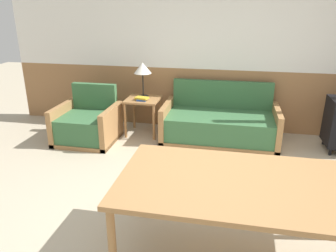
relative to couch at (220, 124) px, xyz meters
name	(u,v)px	position (x,y,z in m)	size (l,w,h in m)	color
ground_plane	(204,220)	(-0.03, -2.12, -0.25)	(16.00, 16.00, 0.00)	#B2A58C
wall_back	(223,48)	(-0.03, 0.51, 1.10)	(7.20, 0.06, 2.70)	#996B42
couch	(220,124)	(0.00, 0.00, 0.00)	(1.74, 0.90, 0.85)	#9E7042
armchair	(88,125)	(-1.99, -0.44, 0.00)	(0.88, 0.81, 0.82)	#9E7042
side_table	(143,105)	(-1.23, 0.01, 0.23)	(0.52, 0.52, 0.59)	#9E7042
table_lamp	(143,69)	(-1.25, 0.10, 0.79)	(0.28, 0.28, 0.55)	black
book_stack	(142,99)	(-1.22, -0.09, 0.36)	(0.22, 0.17, 0.05)	#234799
dining_table	(247,189)	(0.32, -2.60, 0.43)	(1.96, 1.05, 0.74)	#9E7042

